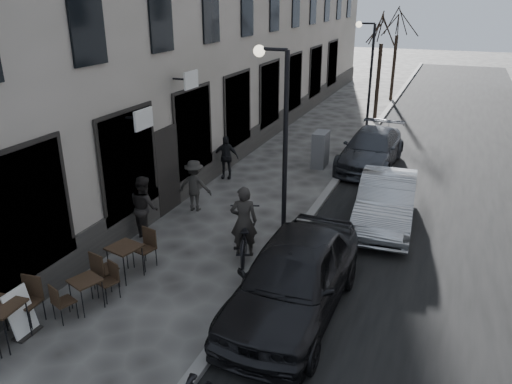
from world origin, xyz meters
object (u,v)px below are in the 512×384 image
Objects in this scene: pedestrian_mid at (195,186)px; pedestrian_near at (145,207)px; tree_near at (383,28)px; bicycle at (244,234)px; streetlamp_near at (279,127)px; pedestrian_far at (226,157)px; car_far at (371,149)px; car_near at (293,277)px; sign_board at (22,317)px; tree_far at (398,22)px; bistro_set_b at (86,291)px; streetlamp_far at (368,66)px; bistro_set_c at (125,258)px; utility_cabinet at (320,149)px; bistro_set_a at (4,320)px; car_mid at (386,201)px.

pedestrian_near is at bearing 70.94° from pedestrian_mid.
tree_near is 16.45m from bicycle.
streetlamp_near is 3.19× the size of pedestrian_mid.
pedestrian_far is (-2.86, 5.01, 0.21)m from bicycle.
tree_near is 8.68m from car_far.
car_near is at bearing 115.07° from bicycle.
pedestrian_mid is at bearing -65.13° from pedestrian_near.
sign_board is at bearing 126.29° from pedestrian_near.
tree_far is at bearing 82.43° from sign_board.
bistro_set_b is 1.49× the size of sign_board.
car_near is (1.92, -1.91, 0.26)m from bicycle.
streetlamp_far is 3.19× the size of pedestrian_mid.
tree_near is 12.09m from pedestrian_far.
tree_near is at bearing 94.19° from bistro_set_c.
car_far is (1.10, -13.64, -3.97)m from tree_far.
streetlamp_near is 6.96m from sign_board.
streetlamp_far is at bearing 82.33° from utility_cabinet.
car_far is at bearing 82.44° from bistro_set_c.
bicycle is (2.72, 4.55, 0.17)m from sign_board.
pedestrian_mid is at bearing 82.66° from bistro_set_a.
car_near is at bearing 14.86° from bistro_set_c.
bicycle reaches higher than sign_board.
car_near is (1.98, -9.46, 0.15)m from utility_cabinet.
streetlamp_near is at bearing -141.82° from bicycle.
bistro_set_c is 1.08× the size of pedestrian_far.
tree_far is 17.69m from pedestrian_far.
sign_board is (0.07, 0.33, -0.12)m from bistro_set_a.
streetlamp_near reaches higher than sign_board.
tree_far is at bearing 63.49° from pedestrian_far.
streetlamp_near is 4.16m from car_mid.
car_mid is (2.40, -12.71, -3.94)m from tree_near.
car_near reaches higher than pedestrian_far.
tree_far is 3.96× the size of bistro_set_b.
bicycle is (-0.57, -12.92, -2.60)m from streetlamp_far.
streetlamp_far is 17.99m from sign_board.
tree_near reaches higher than bistro_set_a.
car_far is at bearing -75.82° from streetlamp_far.
bicycle is 0.45× the size of car_far.
sign_board is at bearing -90.62° from bistro_set_c.
pedestrian_far is (-0.36, 2.97, -0.02)m from pedestrian_mid.
car_mid is (5.90, -1.81, -0.06)m from pedestrian_far.
pedestrian_far is at bearing 85.46° from bistro_set_a.
sign_board is 5.36m from car_near.
tree_near is (0.07, 15.00, 1.50)m from streetlamp_near.
bistro_set_c is 1.05× the size of pedestrian_mid.
bistro_set_c is 11.03m from car_far.
sign_board is 9.58m from pedestrian_far.
utility_cabinet reaches higher than sign_board.
tree_far is at bearing -64.59° from pedestrian_near.
tree_near is at bearing 88.62° from streetlamp_far.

